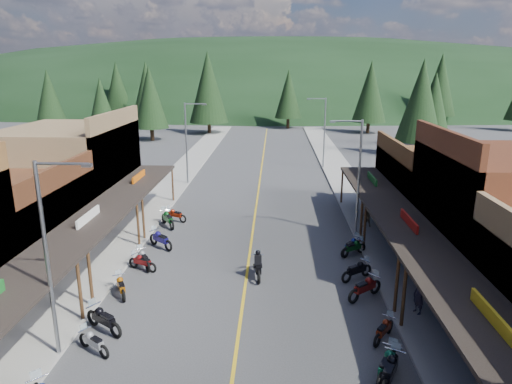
# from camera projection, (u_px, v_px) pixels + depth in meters

# --- Properties ---
(ground) EXTENTS (220.00, 220.00, 0.00)m
(ground) POSITION_uv_depth(u_px,v_px,m) (245.00, 289.00, 23.88)
(ground) COLOR #38383A
(ground) RESTS_ON ground
(centerline) EXTENTS (0.15, 90.00, 0.01)m
(centerline) POSITION_uv_depth(u_px,v_px,m) (258.00, 190.00, 43.15)
(centerline) COLOR gold
(centerline) RESTS_ON ground
(sidewalk_west) EXTENTS (3.40, 94.00, 0.15)m
(sidewalk_west) POSITION_uv_depth(u_px,v_px,m) (167.00, 189.00, 43.48)
(sidewalk_west) COLOR gray
(sidewalk_west) RESTS_ON ground
(sidewalk_east) EXTENTS (3.40, 94.00, 0.15)m
(sidewalk_east) POSITION_uv_depth(u_px,v_px,m) (351.00, 190.00, 42.79)
(sidewalk_east) COLOR gray
(sidewalk_east) RESTS_ON ground
(shop_west_2) EXTENTS (10.90, 9.00, 6.20)m
(shop_west_2) POSITION_uv_depth(u_px,v_px,m) (0.00, 229.00, 25.39)
(shop_west_2) COLOR #3F2111
(shop_west_2) RESTS_ON ground
(shop_west_3) EXTENTS (10.90, 10.20, 8.20)m
(shop_west_3) POSITION_uv_depth(u_px,v_px,m) (72.00, 173.00, 34.39)
(shop_west_3) COLOR brown
(shop_west_3) RESTS_ON ground
(shop_east_2) EXTENTS (10.90, 9.00, 8.20)m
(shop_east_2) POSITION_uv_depth(u_px,v_px,m) (507.00, 219.00, 24.04)
(shop_east_2) COLOR #562B19
(shop_east_2) RESTS_ON ground
(shop_east_3) EXTENTS (10.90, 10.20, 6.20)m
(shop_east_3) POSITION_uv_depth(u_px,v_px,m) (441.00, 190.00, 33.56)
(shop_east_3) COLOR #4C2D16
(shop_east_3) RESTS_ON ground
(streetlight_0) EXTENTS (2.16, 0.18, 8.00)m
(streetlight_0) POSITION_uv_depth(u_px,v_px,m) (50.00, 253.00, 17.19)
(streetlight_0) COLOR gray
(streetlight_0) RESTS_ON ground
(streetlight_1) EXTENTS (2.16, 0.18, 8.00)m
(streetlight_1) POSITION_uv_depth(u_px,v_px,m) (188.00, 140.00, 44.18)
(streetlight_1) COLOR gray
(streetlight_1) RESTS_ON ground
(streetlight_2) EXTENTS (2.16, 0.18, 8.00)m
(streetlight_2) POSITION_uv_depth(u_px,v_px,m) (357.00, 173.00, 30.14)
(streetlight_2) COLOR gray
(streetlight_2) RESTS_ON ground
(streetlight_3) EXTENTS (2.16, 0.18, 8.00)m
(streetlight_3) POSITION_uv_depth(u_px,v_px,m) (323.00, 130.00, 51.34)
(streetlight_3) COLOR gray
(streetlight_3) RESTS_ON ground
(ridge_hill) EXTENTS (310.00, 140.00, 60.00)m
(ridge_hill) POSITION_uv_depth(u_px,v_px,m) (271.00, 102.00, 154.00)
(ridge_hill) COLOR black
(ridge_hill) RESTS_ON ground
(pine_0) EXTENTS (5.04, 5.04, 11.00)m
(pine_0) POSITION_uv_depth(u_px,v_px,m) (49.00, 94.00, 83.51)
(pine_0) COLOR black
(pine_0) RESTS_ON ground
(pine_1) EXTENTS (5.88, 5.88, 12.50)m
(pine_1) POSITION_uv_depth(u_px,v_px,m) (147.00, 88.00, 90.39)
(pine_1) COLOR black
(pine_1) RESTS_ON ground
(pine_2) EXTENTS (6.72, 6.72, 14.00)m
(pine_2) POSITION_uv_depth(u_px,v_px,m) (208.00, 87.00, 78.07)
(pine_2) COLOR black
(pine_2) RESTS_ON ground
(pine_3) EXTENTS (5.04, 5.04, 11.00)m
(pine_3) POSITION_uv_depth(u_px,v_px,m) (288.00, 94.00, 85.63)
(pine_3) COLOR black
(pine_3) RESTS_ON ground
(pine_4) EXTENTS (5.88, 5.88, 12.50)m
(pine_4) POSITION_uv_depth(u_px,v_px,m) (370.00, 91.00, 79.09)
(pine_4) COLOR black
(pine_4) RESTS_ON ground
(pine_5) EXTENTS (6.72, 6.72, 14.00)m
(pine_5) POSITION_uv_depth(u_px,v_px,m) (440.00, 85.00, 89.83)
(pine_5) COLOR black
(pine_5) RESTS_ON ground
(pine_7) EXTENTS (5.88, 5.88, 12.50)m
(pine_7) POSITION_uv_depth(u_px,v_px,m) (117.00, 87.00, 96.49)
(pine_7) COLOR black
(pine_7) RESTS_ON ground
(pine_8) EXTENTS (4.48, 4.48, 10.00)m
(pine_8) POSITION_uv_depth(u_px,v_px,m) (102.00, 108.00, 61.73)
(pine_8) COLOR black
(pine_8) RESTS_ON ground
(pine_9) EXTENTS (4.93, 4.93, 10.80)m
(pine_9) POSITION_uv_depth(u_px,v_px,m) (434.00, 103.00, 64.62)
(pine_9) COLOR black
(pine_9) RESTS_ON ground
(pine_10) EXTENTS (5.38, 5.38, 11.60)m
(pine_10) POSITION_uv_depth(u_px,v_px,m) (150.00, 97.00, 70.99)
(pine_10) COLOR black
(pine_10) RESTS_ON ground
(pine_11) EXTENTS (5.82, 5.82, 12.40)m
(pine_11) POSITION_uv_depth(u_px,v_px,m) (421.00, 101.00, 57.82)
(pine_11) COLOR black
(pine_11) RESTS_ON ground
(bike_west_5) EXTENTS (1.90, 1.57, 1.07)m
(bike_west_5) POSITION_uv_depth(u_px,v_px,m) (93.00, 341.00, 18.41)
(bike_west_5) COLOR #97989C
(bike_west_5) RESTS_ON ground
(bike_west_6) EXTENTS (2.34, 1.94, 1.32)m
(bike_west_6) POSITION_uv_depth(u_px,v_px,m) (103.00, 318.00, 19.86)
(bike_west_6) COLOR black
(bike_west_6) RESTS_ON ground
(bike_west_7) EXTENTS (1.48, 2.05, 1.12)m
(bike_west_7) POSITION_uv_depth(u_px,v_px,m) (121.00, 286.00, 23.06)
(bike_west_7) COLOR #A5570B
(bike_west_7) RESTS_ON ground
(bike_west_8) EXTENTS (2.00, 1.40, 1.09)m
(bike_west_8) POSITION_uv_depth(u_px,v_px,m) (142.00, 261.00, 25.96)
(bike_west_8) COLOR #640D0E
(bike_west_8) RESTS_ON ground
(bike_west_9) EXTENTS (1.69, 2.10, 1.18)m
(bike_west_9) POSITION_uv_depth(u_px,v_px,m) (144.00, 258.00, 26.30)
(bike_west_9) COLOR gray
(bike_west_9) RESTS_ON ground
(bike_west_10) EXTENTS (2.21, 2.06, 1.30)m
(bike_west_10) POSITION_uv_depth(u_px,v_px,m) (161.00, 238.00, 29.18)
(bike_west_10) COLOR navy
(bike_west_10) RESTS_ON ground
(bike_west_11) EXTENTS (1.90, 2.35, 1.32)m
(bike_west_11) POSITION_uv_depth(u_px,v_px,m) (168.00, 218.00, 33.08)
(bike_west_11) COLOR #0D4216
(bike_west_11) RESTS_ON ground
(bike_west_12) EXTENTS (2.04, 1.46, 1.12)m
(bike_west_12) POSITION_uv_depth(u_px,v_px,m) (175.00, 214.00, 34.28)
(bike_west_12) COLOR #97200A
(bike_west_12) RESTS_ON ground
(bike_east_4) EXTENTS (1.72, 2.40, 1.32)m
(bike_east_4) POSITION_uv_depth(u_px,v_px,m) (390.00, 370.00, 16.47)
(bike_east_4) COLOR black
(bike_east_4) RESTS_ON ground
(bike_east_5) EXTENTS (1.73, 2.31, 1.27)m
(bike_east_5) POSITION_uv_depth(u_px,v_px,m) (387.00, 364.00, 16.83)
(bike_east_5) COLOR #0D442D
(bike_east_5) RESTS_ON ground
(bike_east_6) EXTENTS (1.58, 1.87, 1.06)m
(bike_east_6) POSITION_uv_depth(u_px,v_px,m) (384.00, 329.00, 19.28)
(bike_east_6) COLOR maroon
(bike_east_6) RESTS_ON ground
(bike_east_7) EXTENTS (2.26, 2.04, 1.31)m
(bike_east_7) POSITION_uv_depth(u_px,v_px,m) (365.00, 287.00, 22.74)
(bike_east_7) COLOR #640F0D
(bike_east_7) RESTS_ON ground
(bike_east_8) EXTENTS (2.13, 1.80, 1.21)m
(bike_east_8) POSITION_uv_depth(u_px,v_px,m) (357.00, 269.00, 24.81)
(bike_east_8) COLOR black
(bike_east_8) RESTS_ON ground
(bike_east_9) EXTENTS (1.98, 1.65, 1.12)m
(bike_east_9) POSITION_uv_depth(u_px,v_px,m) (353.00, 247.00, 28.02)
(bike_east_9) COLOR #0C3E16
(bike_east_9) RESTS_ON ground
(bike_east_10) EXTENTS (1.79, 2.03, 1.16)m
(bike_east_10) POSITION_uv_depth(u_px,v_px,m) (351.00, 245.00, 28.28)
(bike_east_10) COLOR navy
(bike_east_10) RESTS_ON ground
(rider_on_bike) EXTENTS (0.94, 2.30, 1.71)m
(rider_on_bike) POSITION_uv_depth(u_px,v_px,m) (258.00, 266.00, 25.08)
(rider_on_bike) COLOR black
(rider_on_bike) RESTS_ON ground
(pedestrian_east_a) EXTENTS (0.64, 0.74, 1.73)m
(pedestrian_east_a) POSITION_uv_depth(u_px,v_px,m) (419.00, 296.00, 21.07)
(pedestrian_east_a) COLOR #231F2E
(pedestrian_east_a) RESTS_ON sidewalk_east
(pedestrian_east_b) EXTENTS (0.90, 0.66, 1.67)m
(pedestrian_east_b) POSITION_uv_depth(u_px,v_px,m) (366.00, 215.00, 32.65)
(pedestrian_east_b) COLOR brown
(pedestrian_east_b) RESTS_ON sidewalk_east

